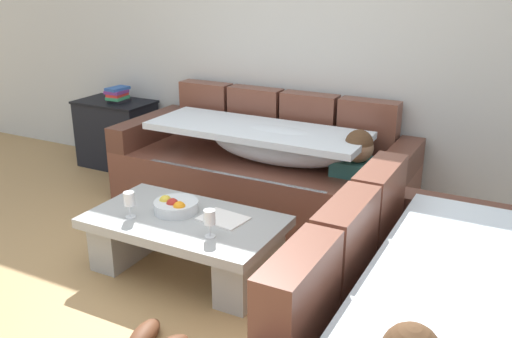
# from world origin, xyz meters

# --- Properties ---
(ground_plane) EXTENTS (14.00, 14.00, 0.00)m
(ground_plane) POSITION_xyz_m (0.00, 0.00, 0.00)
(ground_plane) COLOR #A68150
(back_wall) EXTENTS (9.00, 0.10, 2.70)m
(back_wall) POSITION_xyz_m (0.00, 2.15, 1.35)
(back_wall) COLOR #BBC1BD
(back_wall) RESTS_ON ground_plane
(couch_along_wall) EXTENTS (2.32, 0.92, 0.88)m
(couch_along_wall) POSITION_xyz_m (-0.08, 1.62, 0.33)
(couch_along_wall) COLOR brown
(couch_along_wall) RESTS_ON ground_plane
(couch_near_window) EXTENTS (0.92, 1.92, 0.88)m
(couch_near_window) POSITION_xyz_m (1.46, 0.04, 0.34)
(couch_near_window) COLOR brown
(couch_near_window) RESTS_ON ground_plane
(coffee_table) EXTENTS (1.20, 0.68, 0.38)m
(coffee_table) POSITION_xyz_m (-0.06, 0.47, 0.24)
(coffee_table) COLOR #9BA09F
(coffee_table) RESTS_ON ground_plane
(fruit_bowl) EXTENTS (0.28, 0.28, 0.10)m
(fruit_bowl) POSITION_xyz_m (-0.16, 0.51, 0.42)
(fruit_bowl) COLOR silver
(fruit_bowl) RESTS_ON coffee_table
(wine_glass_near_left) EXTENTS (0.07, 0.07, 0.17)m
(wine_glass_near_left) POSITION_xyz_m (-0.36, 0.32, 0.50)
(wine_glass_near_left) COLOR silver
(wine_glass_near_left) RESTS_ON coffee_table
(wine_glass_near_right) EXTENTS (0.07, 0.07, 0.17)m
(wine_glass_near_right) POSITION_xyz_m (0.22, 0.32, 0.50)
(wine_glass_near_right) COLOR silver
(wine_glass_near_right) RESTS_ON coffee_table
(open_magazine) EXTENTS (0.30, 0.24, 0.01)m
(open_magazine) POSITION_xyz_m (0.16, 0.56, 0.39)
(open_magazine) COLOR white
(open_magazine) RESTS_ON coffee_table
(side_cabinet) EXTENTS (0.72, 0.44, 0.64)m
(side_cabinet) POSITION_xyz_m (-1.79, 1.85, 0.32)
(side_cabinet) COLOR black
(side_cabinet) RESTS_ON ground_plane
(book_stack_on_cabinet) EXTENTS (0.18, 0.22, 0.14)m
(book_stack_on_cabinet) POSITION_xyz_m (-1.74, 1.85, 0.71)
(book_stack_on_cabinet) COLOR black
(book_stack_on_cabinet) RESTS_ON side_cabinet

